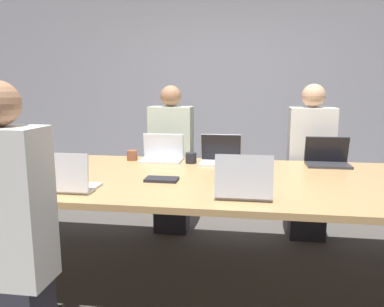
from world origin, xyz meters
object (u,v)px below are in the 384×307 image
(laptop_far_midleft, at_px, (162,153))
(laptop_near_left, at_px, (65,180))
(cup_far_midleft, at_px, (132,155))
(laptop_far_right, at_px, (327,157))
(person_near_left, at_px, (9,233))
(laptop_near_midright, at_px, (244,185))
(laptop_far_center, at_px, (220,155))
(cup_far_center, at_px, (191,158))
(cup_near_left, at_px, (31,179))
(person_far_midleft, at_px, (171,163))
(stapler, at_px, (225,176))
(person_far_right, at_px, (310,165))

(laptop_far_midleft, bearing_deg, laptop_near_left, -109.61)
(cup_far_midleft, distance_m, laptop_far_right, 1.64)
(laptop_far_midleft, distance_m, person_near_left, 1.60)
(laptop_near_midright, relative_size, person_near_left, 0.23)
(cup_far_midleft, relative_size, laptop_far_right, 0.26)
(cup_far_midleft, relative_size, laptop_far_center, 0.27)
(cup_far_center, bearing_deg, laptop_far_center, 3.86)
(cup_far_midleft, bearing_deg, cup_near_left, -111.80)
(laptop_near_midright, bearing_deg, laptop_far_midleft, -54.83)
(laptop_far_midleft, height_order, laptop_far_center, laptop_far_center)
(cup_far_center, bearing_deg, person_near_left, -115.02)
(laptop_near_midright, bearing_deg, person_far_midleft, -62.64)
(laptop_far_midleft, xyz_separation_m, cup_near_left, (-0.64, -0.96, -0.02))
(person_far_midleft, bearing_deg, cup_far_midleft, -126.38)
(laptop_far_midleft, xyz_separation_m, person_near_left, (-0.42, -1.53, -0.14))
(laptop_near_midright, xyz_separation_m, cup_far_center, (-0.45, 0.94, -0.03))
(laptop_near_left, distance_m, laptop_far_right, 2.03)
(person_far_midleft, bearing_deg, laptop_far_center, -38.72)
(laptop_near_midright, height_order, cup_far_center, laptop_near_midright)
(cup_near_left, distance_m, stapler, 1.27)
(laptop_far_midleft, bearing_deg, cup_near_left, -123.71)
(cup_near_left, bearing_deg, person_far_right, 34.40)
(person_far_right, bearing_deg, laptop_far_right, -77.92)
(laptop_near_midright, xyz_separation_m, laptop_far_right, (0.67, 1.02, -0.01))
(person_far_midleft, bearing_deg, laptop_far_right, -13.90)
(laptop_near_midright, relative_size, laptop_far_center, 0.98)
(laptop_far_center, distance_m, laptop_near_left, 1.32)
(cup_far_midleft, relative_size, laptop_near_midright, 0.28)
(person_far_midleft, xyz_separation_m, cup_far_center, (0.25, -0.42, 0.13))
(laptop_near_left, bearing_deg, stapler, -154.80)
(laptop_far_center, bearing_deg, cup_far_center, -176.14)
(laptop_near_left, height_order, person_far_right, person_far_right)
(laptop_near_midright, distance_m, laptop_far_center, 0.98)
(laptop_near_left, height_order, laptop_far_right, laptop_near_left)
(person_far_midleft, xyz_separation_m, laptop_far_right, (1.37, -0.34, 0.15))
(person_far_midleft, height_order, laptop_far_right, person_far_midleft)
(stapler, bearing_deg, laptop_near_midright, -42.00)
(cup_far_midleft, distance_m, laptop_near_left, 1.02)
(laptop_far_center, height_order, stapler, laptop_far_center)
(laptop_far_center, xyz_separation_m, cup_near_left, (-1.15, -0.91, -0.02))
(laptop_far_center, distance_m, laptop_far_right, 0.87)
(cup_far_center, distance_m, person_near_left, 1.62)
(laptop_far_center, height_order, person_far_right, person_far_right)
(cup_near_left, bearing_deg, laptop_far_center, 38.32)
(cup_far_midleft, xyz_separation_m, stapler, (0.84, -0.57, -0.02))
(laptop_near_midright, height_order, laptop_far_center, laptop_near_midright)
(person_near_left, relative_size, stapler, 9.49)
(laptop_far_midleft, relative_size, laptop_near_left, 1.02)
(person_near_left, distance_m, stapler, 1.38)
(laptop_far_midleft, bearing_deg, person_far_right, 15.81)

